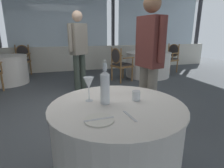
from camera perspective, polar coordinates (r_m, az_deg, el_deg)
The scene contains 16 objects.
ground_plane at distance 3.03m, azimuth -12.00°, elevation -10.02°, with size 15.12×15.12×0.00m, color #4C5156.
window_wall_far at distance 6.54m, azimuth -15.75°, elevation 13.65°, with size 11.63×0.14×2.83m.
foreground_table at distance 1.66m, azimuth 1.51°, elevation -18.16°, with size 1.10×1.10×0.73m.
side_plate at distance 1.23m, azimuth -4.03°, elevation -11.13°, with size 0.20×0.20×0.01m, color silver.
butter_knife at distance 1.23m, azimuth -4.04°, elevation -10.91°, with size 0.20×0.02×0.00m, color silver.
dinner_fork at distance 1.30m, azimuth 5.58°, elevation -9.92°, with size 0.18×0.02×0.00m, color silver.
water_bottle at distance 1.47m, azimuth -2.20°, elevation -0.69°, with size 0.08×0.08×0.36m.
wine_glass at distance 1.53m, azimuth -7.32°, elevation 0.15°, with size 0.09×0.09×0.21m.
water_tumbler at distance 1.58m, azimuth 7.55°, elevation -3.61°, with size 0.07×0.07×0.08m, color white.
background_table_0 at distance 5.73m, azimuth 11.13°, elevation 6.08°, with size 1.35×1.35×0.73m.
dining_chair_0_0 at distance 4.97m, azimuth 2.40°, elevation 6.89°, with size 0.58×0.63×0.92m.
dining_chair_0_1 at distance 6.55m, azimuth 17.94°, elevation 8.37°, with size 0.58×0.63×0.95m.
background_table_2 at distance 5.50m, azimuth -30.01°, elevation 3.86°, with size 1.05×1.05×0.73m.
dining_chair_2_0 at distance 6.32m, azimuth -26.46°, elevation 7.34°, with size 0.61×0.56×0.95m.
diner_person_0 at distance 2.48m, azimuth 11.62°, elevation 8.69°, with size 0.27×0.52×1.75m.
diner_person_1 at distance 4.02m, azimuth -10.37°, elevation 11.13°, with size 0.44×0.38×1.73m.
Camera 1 is at (-0.18, -2.73, 1.29)m, focal length 29.26 mm.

